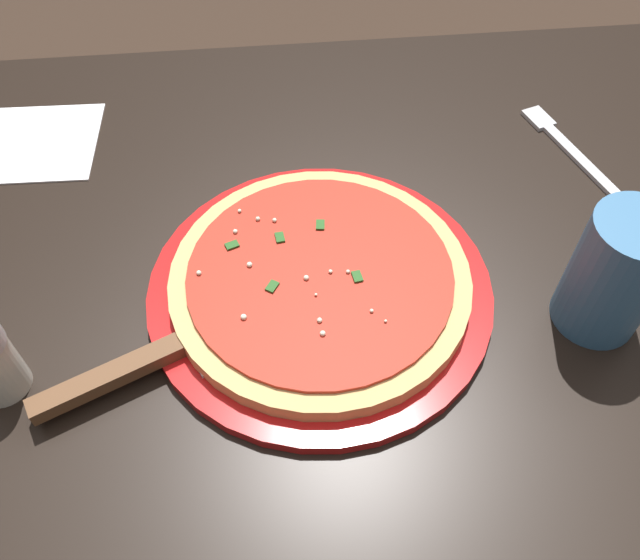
{
  "coord_description": "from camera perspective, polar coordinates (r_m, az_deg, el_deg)",
  "views": [
    {
      "loc": [
        -0.08,
        -0.38,
        1.24
      ],
      "look_at": [
        -0.04,
        -0.02,
        0.79
      ],
      "focal_mm": 36.2,
      "sensor_mm": 36.0,
      "label": 1
    }
  ],
  "objects": [
    {
      "name": "pizza_server",
      "position": [
        0.55,
        -14.2,
        -6.58
      ],
      "size": [
        0.22,
        0.13,
        0.01
      ],
      "color": "silver",
      "rests_on": "serving_plate"
    },
    {
      "name": "serving_plate",
      "position": [
        0.59,
        -0.0,
        -0.85
      ],
      "size": [
        0.31,
        0.31,
        0.01
      ],
      "primitive_type": "cylinder",
      "color": "red",
      "rests_on": "restaurant_table"
    },
    {
      "name": "cup_tall_drink",
      "position": [
        0.59,
        24.64,
        0.46
      ],
      "size": [
        0.07,
        0.07,
        0.12
      ],
      "primitive_type": "cylinder",
      "color": "teal",
      "rests_on": "restaurant_table"
    },
    {
      "name": "fork",
      "position": [
        0.78,
        21.37,
        10.54
      ],
      "size": [
        0.07,
        0.18,
        0.0
      ],
      "color": "silver",
      "rests_on": "restaurant_table"
    },
    {
      "name": "restaurant_table",
      "position": [
        0.74,
        2.84,
        -6.63
      ],
      "size": [
        0.97,
        0.78,
        0.77
      ],
      "color": "black",
      "rests_on": "ground_plane"
    },
    {
      "name": "pizza",
      "position": [
        0.58,
        -0.0,
        0.07
      ],
      "size": [
        0.27,
        0.27,
        0.02
      ],
      "color": "#DBB26B",
      "rests_on": "serving_plate"
    },
    {
      "name": "napkin_folded_right",
      "position": [
        0.81,
        -24.15,
        10.99
      ],
      "size": [
        0.15,
        0.14,
        0.0
      ],
      "primitive_type": "cube",
      "rotation": [
        0.0,
        0.0,
        -0.03
      ],
      "color": "white",
      "rests_on": "restaurant_table"
    },
    {
      "name": "ground_plane",
      "position": [
        1.3,
        1.71,
        -20.8
      ],
      "size": [
        5.0,
        5.0,
        0.0
      ],
      "primitive_type": "plane",
      "color": "#38281E"
    }
  ]
}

